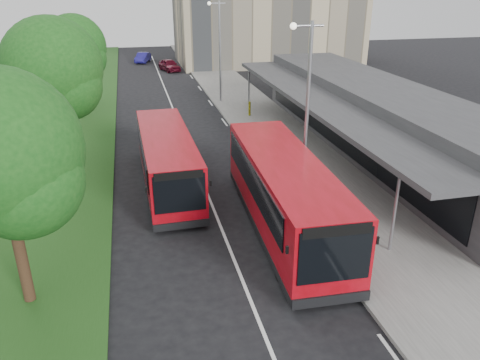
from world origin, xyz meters
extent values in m
plane|color=black|center=(0.00, 0.00, 0.00)|extent=(120.00, 120.00, 0.00)
cube|color=slate|center=(6.00, 20.00, 0.07)|extent=(5.00, 80.00, 0.15)
cube|color=#204917|center=(-7.00, 20.00, 0.05)|extent=(5.00, 80.00, 0.10)
cube|color=silver|center=(0.00, 15.00, 0.01)|extent=(0.12, 70.00, 0.01)
cube|color=silver|center=(3.30, -8.00, 0.01)|extent=(0.12, 2.00, 0.01)
cube|color=silver|center=(3.30, -2.00, 0.01)|extent=(0.12, 2.00, 0.01)
cube|color=silver|center=(3.30, 4.00, 0.01)|extent=(0.12, 2.00, 0.01)
cube|color=silver|center=(3.30, 10.00, 0.01)|extent=(0.12, 2.00, 0.01)
cube|color=silver|center=(3.30, 16.00, 0.01)|extent=(0.12, 2.00, 0.01)
cube|color=silver|center=(3.30, 22.00, 0.01)|extent=(0.12, 2.00, 0.01)
cube|color=silver|center=(3.30, 28.00, 0.01)|extent=(0.12, 2.00, 0.01)
cube|color=silver|center=(3.30, 34.00, 0.01)|extent=(0.12, 2.00, 0.01)
cube|color=silver|center=(3.30, 40.00, 0.01)|extent=(0.12, 2.00, 0.01)
cube|color=silver|center=(3.30, 46.00, 0.01)|extent=(0.12, 2.00, 0.01)
cube|color=#333335|center=(11.00, 8.00, 2.00)|extent=(5.00, 26.00, 4.00)
cube|color=black|center=(8.48, 8.00, 1.60)|extent=(0.06, 24.00, 2.20)
cube|color=#333335|center=(7.20, 8.00, 3.30)|extent=(2.80, 26.00, 0.25)
cylinder|color=#93959B|center=(5.90, -3.00, 1.65)|extent=(0.12, 0.12, 3.30)
cylinder|color=#93959B|center=(5.90, 19.00, 1.65)|extent=(0.12, 0.12, 3.30)
cylinder|color=#352315|center=(-7.00, -3.00, 1.86)|extent=(0.36, 0.36, 3.73)
sphere|color=#134914|center=(-6.40, -3.40, 4.41)|extent=(3.39, 3.39, 3.39)
cylinder|color=#352315|center=(-7.00, 9.00, 1.99)|extent=(0.36, 0.36, 3.97)
sphere|color=#134914|center=(-7.00, 9.00, 5.60)|extent=(5.05, 5.05, 5.05)
sphere|color=#134914|center=(-6.40, 8.60, 4.69)|extent=(3.61, 3.61, 3.61)
sphere|color=#134914|center=(-7.50, 9.50, 4.96)|extent=(3.97, 3.97, 3.97)
cylinder|color=#352315|center=(-7.00, 21.00, 1.82)|extent=(0.36, 0.36, 3.64)
sphere|color=#134914|center=(-7.00, 21.00, 5.14)|extent=(4.64, 4.64, 4.64)
sphere|color=#134914|center=(-6.40, 20.60, 4.31)|extent=(3.31, 3.31, 3.31)
sphere|color=#134914|center=(-7.50, 21.50, 4.56)|extent=(3.64, 3.64, 3.64)
cylinder|color=#93959B|center=(4.20, 2.00, 4.15)|extent=(0.16, 0.16, 8.00)
cylinder|color=#93959B|center=(4.00, 2.00, 7.95)|extent=(1.40, 0.10, 0.10)
sphere|color=silver|center=(3.40, 2.00, 7.95)|extent=(0.28, 0.28, 0.28)
cylinder|color=#93959B|center=(4.20, 22.00, 4.15)|extent=(0.16, 0.16, 8.00)
cylinder|color=#93959B|center=(4.00, 22.00, 7.95)|extent=(1.40, 0.10, 0.10)
sphere|color=silver|center=(3.40, 22.00, 7.95)|extent=(0.28, 0.28, 0.28)
cube|color=#B10917|center=(2.55, -0.22, 1.73)|extent=(2.99, 10.94, 2.74)
cube|color=black|center=(2.55, -0.22, 0.39)|extent=(3.01, 10.96, 0.31)
cube|color=black|center=(2.34, -5.66, 2.01)|extent=(2.32, 0.14, 1.81)
cube|color=black|center=(2.75, 5.22, 2.17)|extent=(2.27, 0.14, 1.34)
cube|color=black|center=(1.25, 0.14, 2.22)|extent=(0.40, 9.29, 1.24)
cube|color=black|center=(3.87, 0.05, 2.22)|extent=(0.40, 9.29, 1.24)
cube|color=black|center=(2.34, -5.67, 0.41)|extent=(2.58, 0.18, 0.36)
cube|color=black|center=(2.34, -5.67, 2.89)|extent=(2.17, 0.12, 0.36)
cube|color=black|center=(0.90, -5.37, 2.27)|extent=(0.08, 0.08, 0.26)
cube|color=black|center=(3.79, -5.48, 2.27)|extent=(0.08, 0.08, 0.26)
cylinder|color=black|center=(1.33, -3.68, 0.46)|extent=(0.34, 0.94, 0.93)
cylinder|color=black|center=(3.50, -3.77, 0.46)|extent=(0.34, 0.94, 0.93)
cylinder|color=black|center=(1.59, 3.34, 0.46)|extent=(0.34, 0.94, 0.93)
cylinder|color=black|center=(3.76, 3.25, 0.46)|extent=(0.34, 0.94, 0.93)
cube|color=#B10917|center=(-1.76, 5.23, 1.55)|extent=(2.49, 9.77, 2.45)
cube|color=black|center=(-1.76, 5.23, 0.35)|extent=(2.51, 9.79, 0.28)
cube|color=black|center=(-1.67, 0.35, 1.81)|extent=(2.08, 0.09, 1.62)
cube|color=black|center=(-1.85, 10.11, 1.95)|extent=(2.04, 0.09, 1.20)
cube|color=black|center=(-2.94, 5.48, 1.99)|extent=(0.20, 8.34, 1.11)
cube|color=black|center=(-0.58, 5.53, 1.99)|extent=(0.20, 8.34, 1.11)
cube|color=black|center=(-1.67, 0.34, 0.37)|extent=(2.32, 0.12, 0.32)
cube|color=black|center=(-1.67, 0.34, 2.59)|extent=(1.95, 0.08, 0.32)
cube|color=black|center=(-2.97, 0.53, 2.04)|extent=(0.08, 0.08, 0.23)
cube|color=black|center=(-0.37, 0.57, 2.04)|extent=(0.08, 0.08, 0.23)
cylinder|color=black|center=(-2.67, 2.06, 0.42)|extent=(0.29, 0.84, 0.83)
cylinder|color=black|center=(-0.72, 2.10, 0.42)|extent=(0.29, 0.84, 0.83)
cylinder|color=black|center=(-2.79, 8.36, 0.42)|extent=(0.29, 0.84, 0.83)
cylinder|color=black|center=(-0.84, 8.39, 0.42)|extent=(0.29, 0.84, 0.83)
cylinder|color=#312414|center=(5.10, 9.14, 0.54)|extent=(0.56, 0.56, 0.78)
cylinder|color=#FFF90D|center=(5.43, 16.89, 0.68)|extent=(0.18, 0.18, 1.06)
imported|color=#510B1B|center=(1.35, 38.11, 0.66)|extent=(2.57, 4.16, 1.32)
imported|color=navy|center=(-1.37, 44.84, 0.61)|extent=(2.30, 3.90, 1.21)
camera|label=1|loc=(-3.19, -16.68, 9.67)|focal=35.00mm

